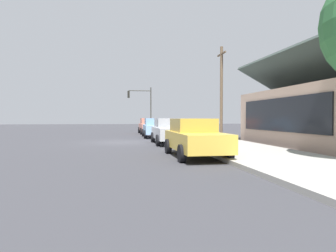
{
  "coord_description": "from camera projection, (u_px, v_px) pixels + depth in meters",
  "views": [
    {
      "loc": [
        19.96,
        -0.33,
        1.61
      ],
      "look_at": [
        -1.4,
        3.34,
        1.03
      ],
      "focal_mm": 31.76,
      "sensor_mm": 36.0,
      "label": 1
    }
  ],
  "objects": [
    {
      "name": "ground_plane",
      "position": [
        122.0,
        142.0,
        19.77
      ],
      "size": [
        120.0,
        120.0,
        0.0
      ],
      "primitive_type": "plane",
      "color": "#38383D"
    },
    {
      "name": "sidewalk_curb",
      "position": [
        203.0,
        140.0,
        20.71
      ],
      "size": [
        60.0,
        4.2,
        0.16
      ],
      "primitive_type": "cube",
      "color": "#A3A099",
      "rests_on": "ground"
    },
    {
      "name": "car_coral",
      "position": [
        149.0,
        126.0,
        30.55
      ],
      "size": [
        4.6,
        2.02,
        1.59
      ],
      "rotation": [
        0.0,
        0.0,
        0.0
      ],
      "color": "#EA8C75",
      "rests_on": "ground"
    },
    {
      "name": "car_skyblue",
      "position": [
        155.0,
        128.0,
        24.82
      ],
      "size": [
        4.56,
        2.13,
        1.59
      ],
      "rotation": [
        0.0,
        0.0,
        -0.03
      ],
      "color": "#8CB7E0",
      "rests_on": "ground"
    },
    {
      "name": "car_silver",
      "position": [
        169.0,
        131.0,
        18.55
      ],
      "size": [
        4.45,
        2.05,
        1.59
      ],
      "rotation": [
        0.0,
        0.0,
        -0.01
      ],
      "color": "silver",
      "rests_on": "ground"
    },
    {
      "name": "car_mustard",
      "position": [
        195.0,
        137.0,
        12.34
      ],
      "size": [
        4.52,
        2.03,
        1.59
      ],
      "rotation": [
        0.0,
        0.0,
        0.01
      ],
      "color": "gold",
      "rests_on": "ground"
    },
    {
      "name": "traffic_light_main",
      "position": [
        142.0,
        102.0,
        34.72
      ],
      "size": [
        0.37,
        2.79,
        5.2
      ],
      "color": "#383833",
      "rests_on": "ground"
    },
    {
      "name": "utility_pole_wooden",
      "position": [
        221.0,
        90.0,
        24.55
      ],
      "size": [
        1.8,
        0.24,
        7.5
      ],
      "color": "brown",
      "rests_on": "ground"
    },
    {
      "name": "fire_hydrant_red",
      "position": [
        176.0,
        132.0,
        22.97
      ],
      "size": [
        0.22,
        0.22,
        0.71
      ],
      "color": "red",
      "rests_on": "sidewalk_curb"
    }
  ]
}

